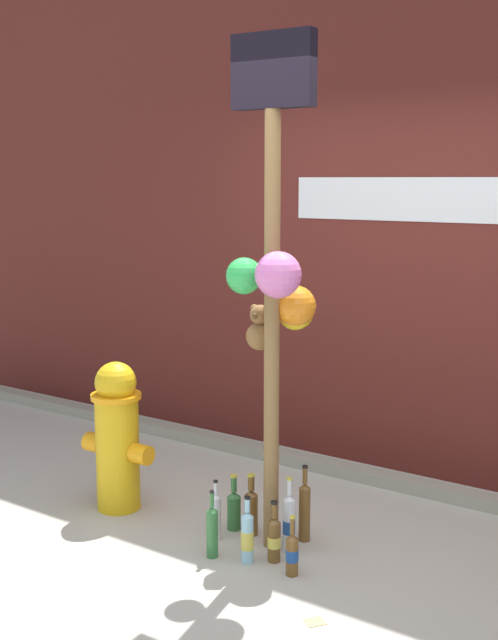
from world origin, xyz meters
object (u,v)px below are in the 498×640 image
at_px(bottle_2, 289,523).
at_px(bottle_4, 305,510).
at_px(bottle_0, 292,553).
at_px(memorial_post, 276,260).
at_px(bottle_7, 247,536).
at_px(bottle_6, 216,515).
at_px(fire_hydrant, 117,435).
at_px(bottle_5, 251,510).
at_px(bottle_3, 212,531).
at_px(bottle_1, 274,538).
at_px(bottle_8, 234,508).

height_order(bottle_2, bottle_4, bottle_4).
relative_size(bottle_0, bottle_2, 0.76).
distance_m(memorial_post, bottle_7, 1.41).
bearing_deg(bottle_6, bottle_4, 31.70).
bearing_deg(fire_hydrant, bottle_5, 9.28).
bearing_deg(bottle_3, bottle_1, 25.44).
xyz_separation_m(bottle_6, bottle_8, (0.01, 0.16, -0.01)).
bearing_deg(fire_hydrant, bottle_2, 3.84).
height_order(bottle_0, bottle_4, bottle_4).
height_order(bottle_3, bottle_5, bottle_3).
relative_size(fire_hydrant, bottle_6, 2.66).
bearing_deg(bottle_3, bottle_7, 16.16).
relative_size(bottle_4, bottle_7, 1.20).
xyz_separation_m(bottle_0, bottle_4, (-0.15, 0.37, 0.06)).
distance_m(bottle_7, bottle_8, 0.40).
distance_m(bottle_0, bottle_2, 0.26).
height_order(bottle_0, bottle_7, bottle_7).
xyz_separation_m(bottle_5, bottle_7, (0.17, -0.28, -0.00)).
height_order(bottle_1, bottle_2, bottle_2).
distance_m(bottle_2, bottle_4, 0.16).
relative_size(memorial_post, bottle_3, 7.27).
distance_m(bottle_1, bottle_8, 0.44).
bearing_deg(bottle_1, bottle_6, 173.83).
height_order(bottle_1, bottle_7, bottle_7).
height_order(bottle_1, bottle_3, bottle_3).
bearing_deg(bottle_1, memorial_post, 122.44).
bearing_deg(bottle_1, bottle_5, 144.29).
height_order(bottle_1, bottle_6, bottle_6).
bearing_deg(fire_hydrant, bottle_0, -5.86).
distance_m(memorial_post, bottle_2, 1.38).
distance_m(fire_hydrant, bottle_0, 1.33).
height_order(fire_hydrant, bottle_2, fire_hydrant).
xyz_separation_m(fire_hydrant, bottle_4, (1.14, 0.24, -0.28)).
bearing_deg(bottle_6, bottle_1, -6.17).
distance_m(bottle_1, bottle_6, 0.41).
relative_size(bottle_6, bottle_8, 1.05).
bearing_deg(bottle_7, bottle_5, 120.66).
bearing_deg(bottle_1, bottle_4, 88.88).
height_order(bottle_0, bottle_6, bottle_6).
distance_m(bottle_5, bottle_6, 0.20).
bearing_deg(bottle_7, bottle_0, 2.55).
bearing_deg(memorial_post, bottle_2, -3.50).
relative_size(bottle_2, bottle_4, 0.96).
bearing_deg(memorial_post, bottle_8, 169.07).
xyz_separation_m(bottle_1, bottle_8, (-0.39, 0.20, -0.00)).
height_order(fire_hydrant, bottle_8, fire_hydrant).
distance_m(fire_hydrant, bottle_2, 1.18).
bearing_deg(memorial_post, bottle_3, -125.90).
height_order(memorial_post, bottle_0, memorial_post).
bearing_deg(bottle_4, bottle_6, -148.30).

